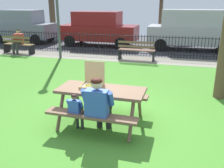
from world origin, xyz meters
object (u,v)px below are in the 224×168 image
Objects in this scene: picnic_table_foreground at (101,97)px; parked_car_right at (193,29)px; parked_car_left at (23,26)px; parked_car_center at (99,28)px; person_on_park_bench at (18,40)px; child_at_table at (76,109)px; park_bench_left at (18,45)px; pizza_box_open at (93,82)px; adult_at_table at (99,104)px; park_bench_center at (136,51)px.

parked_car_right is (2.17, 9.36, 0.50)m from picnic_table_foreground.
picnic_table_foreground is 12.33m from parked_car_left.
person_on_park_bench is at bearing -134.85° from parked_car_center.
parked_car_right reaches higher than child_at_table.
person_on_park_bench is 9.00m from parked_car_right.
picnic_table_foreground is 8.76m from park_bench_left.
pizza_box_open reaches higher than adult_at_table.
park_bench_center is (-0.39, 6.64, -0.24)m from adult_at_table.
parked_car_left is (-8.02, 9.36, 0.41)m from picnic_table_foreground.
park_bench_left is (-6.35, 6.64, -0.24)m from adult_at_table.
person_on_park_bench is at bearing 71.54° from park_bench_left.
parked_car_right is at bearing 75.47° from pizza_box_open.
parked_car_right reaches higher than park_bench_left.
pizza_box_open is 0.42× the size of person_on_park_bench.
park_bench_center is (0.07, 6.66, -0.09)m from child_at_table.
parked_car_center is (4.97, 0.00, -0.01)m from parked_car_left.
parked_car_left is 10.18m from parked_car_right.
adult_at_table is 1.00× the size of person_on_park_bench.
park_bench_left is at bearing 180.00° from park_bench_center.
person_on_park_bench is at bearing 131.40° from child_at_table.
parked_car_left reaches higher than adult_at_table.
picnic_table_foreground is 0.52m from adult_at_table.
child_at_table is 8.91m from person_on_park_bench.
child_at_table is 8.90m from park_bench_left.
adult_at_table is 0.73× the size of park_bench_left.
person_on_park_bench is 0.26× the size of parked_car_right.
child_at_table is at bearing -74.71° from parked_car_center.
picnic_table_foreground is at bearing 56.29° from child_at_table.
park_bench_center is at bearing -0.18° from person_on_park_bench.
pizza_box_open is at bearing -45.03° from person_on_park_bench.
parked_car_right is (2.39, 9.22, 0.23)m from pizza_box_open.
pizza_box_open is 8.51m from park_bench_left.
picnic_table_foreground is 1.54× the size of adult_at_table.
parked_car_right is (8.40, 3.20, 0.44)m from person_on_park_bench.
parked_car_center is at bearing 107.04° from pizza_box_open.
parked_car_right is at bearing 76.97° from picnic_table_foreground.
parked_car_right is at bearing 0.00° from parked_car_left.
parked_car_right is (8.41, 3.22, 0.68)m from park_bench_left.
park_bench_left is 0.41× the size of parked_car_left.
parked_car_center is 0.96× the size of parked_car_right.
park_bench_left is (-6.24, 6.14, -0.18)m from picnic_table_foreground.
pizza_box_open is 0.75m from adult_at_table.
park_bench_left is at bearing 131.51° from child_at_table.
parked_car_left reaches higher than pizza_box_open.
park_bench_center is at bearing 90.55° from pizza_box_open.
picnic_table_foreground is at bearing -71.95° from parked_car_center.
parked_car_center is (-3.16, 9.87, 0.35)m from adult_at_table.
parked_car_right is at bearing -0.00° from parked_car_center.
person_on_park_bench reaches higher than park_bench_left.
pizza_box_open reaches higher than person_on_park_bench.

